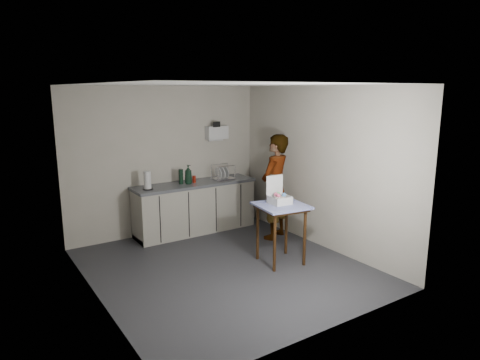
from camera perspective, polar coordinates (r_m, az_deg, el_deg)
ground at (r=6.34m, az=-1.95°, el=-11.59°), size 4.00×4.00×0.00m
wall_back at (r=7.68m, az=-9.80°, el=2.55°), size 3.60×0.02×2.60m
wall_right at (r=7.02m, az=10.53°, el=1.65°), size 0.02×4.00×2.60m
wall_left at (r=5.26m, az=-18.93°, el=-2.25°), size 0.02×4.00×2.60m
ceiling at (r=5.81m, az=-2.14°, el=12.56°), size 3.60×4.00×0.01m
kitchen_counter at (r=7.78m, az=-6.01°, el=-3.81°), size 2.24×0.62×0.91m
wall_shelf at (r=8.01m, az=-3.12°, el=6.31°), size 0.42×0.18×0.37m
side_table at (r=6.30m, az=5.52°, el=-4.29°), size 0.77×0.77×0.89m
standing_man at (r=7.33m, az=4.69°, el=-0.93°), size 0.78×0.67×1.81m
soap_bottle at (r=7.54m, az=-6.91°, el=0.75°), size 0.16×0.16×0.34m
soda_can at (r=7.66m, az=-6.14°, el=0.11°), size 0.06×0.06×0.12m
dark_bottle at (r=7.55m, az=-7.88°, el=0.46°), size 0.08×0.08×0.26m
paper_towel at (r=7.23m, az=-12.24°, el=-0.11°), size 0.17×0.17×0.31m
dish_rack at (r=7.90m, az=-2.31°, el=0.56°), size 0.39×0.29×0.27m
bakery_box at (r=6.32m, az=5.23°, el=-2.34°), size 0.31×0.32×0.40m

